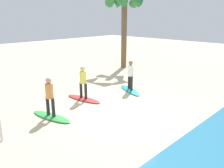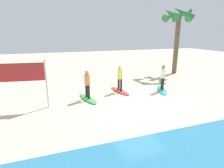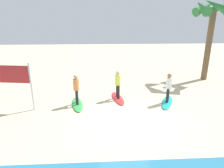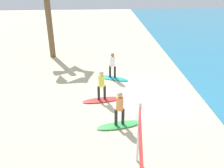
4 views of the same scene
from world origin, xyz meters
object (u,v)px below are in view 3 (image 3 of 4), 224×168
(surfboard_green, at_px, (77,104))
(surfboard_red, at_px, (118,98))
(surfer_red, at_px, (118,82))
(surfer_green, at_px, (76,87))
(surfer_teal, at_px, (169,86))
(surfboard_teal, at_px, (167,102))
(palm_tree, at_px, (213,14))

(surfboard_green, bearing_deg, surfboard_red, 96.45)
(surfer_red, xyz_separation_m, surfer_green, (2.31, 0.74, 0.00))
(surfboard_red, distance_m, surfer_red, 0.99)
(surfer_teal, bearing_deg, surfboard_green, -0.06)
(surfboard_green, bearing_deg, surfer_red, 96.45)
(surfboard_teal, distance_m, surfboard_green, 5.06)
(surfer_teal, bearing_deg, palm_tree, -134.68)
(surfer_green, bearing_deg, surfboard_green, 0.00)
(palm_tree, bearing_deg, surfer_teal, 45.32)
(surfboard_red, relative_size, surfer_green, 1.28)
(surfboard_red, xyz_separation_m, surfer_red, (0.00, 0.00, 0.99))
(surfboard_teal, relative_size, surfer_green, 1.28)
(surfboard_red, height_order, surfer_red, surfer_red)
(surfboard_teal, distance_m, surfboard_red, 2.85)
(surfer_red, bearing_deg, surfboard_teal, 164.91)
(surfer_green, bearing_deg, surfer_red, -162.34)
(surfboard_green, bearing_deg, surfer_teal, 78.73)
(surfer_teal, distance_m, surfer_green, 5.06)
(palm_tree, bearing_deg, surfer_red, 27.45)
(surfer_red, bearing_deg, surfboard_red, -90.00)
(surfboard_red, relative_size, surfboard_green, 1.00)
(surfboard_red, height_order, palm_tree, palm_tree)
(surfer_red, height_order, palm_tree, palm_tree)
(surfboard_teal, bearing_deg, surfboard_red, -80.96)
(surfer_red, height_order, surfer_green, same)
(surfer_teal, distance_m, palm_tree, 7.35)
(surfboard_red, bearing_deg, palm_tree, 108.15)
(surfer_green, bearing_deg, surfboard_red, -162.34)
(surfer_green, height_order, palm_tree, palm_tree)
(surfboard_teal, bearing_deg, palm_tree, 159.45)
(surfboard_teal, relative_size, palm_tree, 0.35)
(surfer_red, bearing_deg, surfer_green, 17.66)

